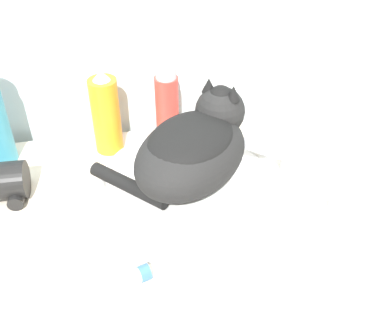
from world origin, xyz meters
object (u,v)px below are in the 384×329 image
(faucet, at_px, (286,157))
(spray_bottle_trigger, at_px, (106,114))
(cat, at_px, (194,146))
(shampoo_bottle_tall, at_px, (167,108))
(cream_tube, at_px, (107,288))
(deodorant_stick, at_px, (228,115))
(soap_bar, at_px, (349,210))

(faucet, bearing_deg, spray_bottle_trigger, -35.96)
(cat, bearing_deg, shampoo_bottle_tall, 50.47)
(faucet, xyz_separation_m, cream_tube, (-0.38, -0.23, -0.05))
(deodorant_stick, distance_m, cream_tube, 0.52)
(deodorant_stick, distance_m, spray_bottle_trigger, 0.28)
(cat, xyz_separation_m, faucet, (0.20, 0.02, -0.07))
(cream_tube, bearing_deg, soap_bar, 12.41)
(deodorant_stick, bearing_deg, shampoo_bottle_tall, 180.00)
(deodorant_stick, relative_size, spray_bottle_trigger, 0.60)
(faucet, relative_size, spray_bottle_trigger, 0.71)
(cat, bearing_deg, faucet, -39.81)
(faucet, relative_size, deodorant_stick, 1.19)
(cat, relative_size, faucet, 2.47)
(cream_tube, bearing_deg, faucet, 30.91)
(cream_tube, bearing_deg, deodorant_stick, 53.57)
(spray_bottle_trigger, distance_m, cream_tube, 0.42)
(cat, xyz_separation_m, deodorant_stick, (0.12, 0.21, -0.07))
(soap_bar, bearing_deg, spray_bottle_trigger, 145.76)
(faucet, distance_m, cream_tube, 0.45)
(cream_tube, relative_size, soap_bar, 2.39)
(cat, height_order, deodorant_stick, cat)
(spray_bottle_trigger, xyz_separation_m, shampoo_bottle_tall, (0.14, 0.00, 0.00))
(cat, height_order, shampoo_bottle_tall, cat)
(shampoo_bottle_tall, xyz_separation_m, cream_tube, (-0.16, -0.41, -0.08))
(soap_bar, bearing_deg, shampoo_bottle_tall, 135.64)
(spray_bottle_trigger, bearing_deg, faucet, -27.13)
(spray_bottle_trigger, relative_size, shampoo_bottle_tall, 1.03)
(faucet, height_order, cream_tube, faucet)
(shampoo_bottle_tall, height_order, cream_tube, shampoo_bottle_tall)
(faucet, xyz_separation_m, soap_bar, (0.09, -0.12, -0.05))
(spray_bottle_trigger, xyz_separation_m, cream_tube, (-0.02, -0.41, -0.08))
(cat, xyz_separation_m, spray_bottle_trigger, (-0.16, 0.21, -0.04))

